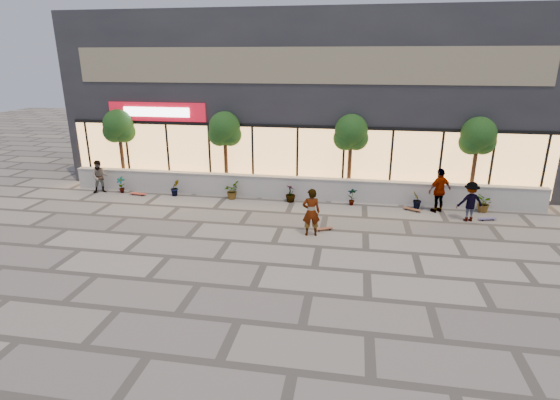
% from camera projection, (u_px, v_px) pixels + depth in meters
% --- Properties ---
extents(ground, '(80.00, 80.00, 0.00)m').
position_uv_depth(ground, '(264.00, 264.00, 14.09)').
color(ground, gray).
rests_on(ground, ground).
extents(planter_wall, '(22.00, 0.42, 1.04)m').
position_uv_depth(planter_wall, '(294.00, 188.00, 20.49)').
color(planter_wall, beige).
rests_on(planter_wall, ground).
extents(retail_building, '(24.00, 9.17, 8.50)m').
position_uv_depth(retail_building, '(308.00, 97.00, 24.47)').
color(retail_building, '#242429').
rests_on(retail_building, ground).
extents(shrub_a, '(0.43, 0.29, 0.81)m').
position_uv_depth(shrub_a, '(121.00, 185.00, 21.38)').
color(shrub_a, '#113614').
rests_on(shrub_a, ground).
extents(shrub_b, '(0.57, 0.57, 0.81)m').
position_uv_depth(shrub_b, '(175.00, 188.00, 20.93)').
color(shrub_b, '#113614').
rests_on(shrub_b, ground).
extents(shrub_c, '(0.68, 0.77, 0.81)m').
position_uv_depth(shrub_c, '(232.00, 190.00, 20.47)').
color(shrub_c, '#113614').
rests_on(shrub_c, ground).
extents(shrub_d, '(0.64, 0.64, 0.81)m').
position_uv_depth(shrub_d, '(290.00, 193.00, 20.02)').
color(shrub_d, '#113614').
rests_on(shrub_d, ground).
extents(shrub_e, '(0.46, 0.35, 0.81)m').
position_uv_depth(shrub_e, '(352.00, 197.00, 19.57)').
color(shrub_e, '#113614').
rests_on(shrub_e, ground).
extents(shrub_f, '(0.55, 0.57, 0.81)m').
position_uv_depth(shrub_f, '(417.00, 200.00, 19.12)').
color(shrub_f, '#113614').
rests_on(shrub_f, ground).
extents(shrub_g, '(0.77, 0.84, 0.81)m').
position_uv_depth(shrub_g, '(484.00, 203.00, 18.67)').
color(shrub_g, '#113614').
rests_on(shrub_g, ground).
extents(tree_west, '(1.60, 1.50, 3.92)m').
position_uv_depth(tree_west, '(119.00, 128.00, 21.82)').
color(tree_west, '#4D2E1B').
rests_on(tree_west, ground).
extents(tree_midwest, '(1.60, 1.50, 3.92)m').
position_uv_depth(tree_midwest, '(225.00, 131.00, 20.94)').
color(tree_midwest, '#4D2E1B').
rests_on(tree_midwest, ground).
extents(tree_mideast, '(1.60, 1.50, 3.92)m').
position_uv_depth(tree_mideast, '(351.00, 135.00, 19.97)').
color(tree_mideast, '#4D2E1B').
rests_on(tree_mideast, ground).
extents(tree_east, '(1.60, 1.50, 3.92)m').
position_uv_depth(tree_east, '(478.00, 138.00, 19.09)').
color(tree_east, '#4D2E1B').
rests_on(tree_east, ground).
extents(skater_center, '(0.74, 0.56, 1.82)m').
position_uv_depth(skater_center, '(311.00, 212.00, 16.10)').
color(skater_center, silver).
rests_on(skater_center, ground).
extents(skater_left, '(0.98, 0.90, 1.62)m').
position_uv_depth(skater_left, '(100.00, 177.00, 21.27)').
color(skater_left, tan).
rests_on(skater_left, ground).
extents(skater_right_near, '(1.20, 0.99, 1.92)m').
position_uv_depth(skater_right_near, '(440.00, 190.00, 18.55)').
color(skater_right_near, silver).
rests_on(skater_right_near, ground).
extents(skater_right_far, '(1.16, 0.81, 1.64)m').
position_uv_depth(skater_right_far, '(470.00, 202.00, 17.57)').
color(skater_right_far, maroon).
rests_on(skater_right_far, ground).
extents(skateboard_center, '(0.74, 0.51, 0.09)m').
position_uv_depth(skateboard_center, '(324.00, 229.00, 16.79)').
color(skateboard_center, brown).
rests_on(skateboard_center, ground).
extents(skateboard_left, '(0.85, 0.30, 0.10)m').
position_uv_depth(skateboard_left, '(138.00, 194.00, 21.08)').
color(skateboard_left, '#E8402B').
rests_on(skateboard_left, ground).
extents(skateboard_right_near, '(0.80, 0.56, 0.10)m').
position_uv_depth(skateboard_right_near, '(412.00, 209.00, 18.93)').
color(skateboard_right_near, brown).
rests_on(skateboard_right_near, ground).
extents(skateboard_right_far, '(0.76, 0.39, 0.09)m').
position_uv_depth(skateboard_right_far, '(487.00, 219.00, 17.83)').
color(skateboard_right_far, '#4E4782').
rests_on(skateboard_right_far, ground).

